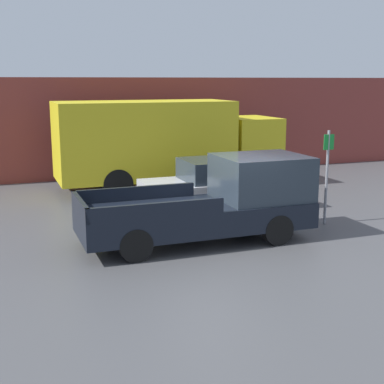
{
  "coord_description": "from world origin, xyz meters",
  "views": [
    {
      "loc": [
        -4.97,
        -11.12,
        3.76
      ],
      "look_at": [
        -0.36,
        1.25,
        0.99
      ],
      "focal_mm": 50.0,
      "sensor_mm": 36.0,
      "label": 1
    }
  ],
  "objects_px": {
    "pickup_truck": "(219,202)",
    "parking_sign": "(327,172)",
    "car": "(223,183)",
    "delivery_truck": "(164,141)"
  },
  "relations": [
    {
      "from": "car",
      "to": "delivery_truck",
      "type": "bearing_deg",
      "value": 101.67
    },
    {
      "from": "pickup_truck",
      "to": "delivery_truck",
      "type": "bearing_deg",
      "value": 84.13
    },
    {
      "from": "car",
      "to": "parking_sign",
      "type": "bearing_deg",
      "value": -54.39
    },
    {
      "from": "pickup_truck",
      "to": "car",
      "type": "height_order",
      "value": "pickup_truck"
    },
    {
      "from": "car",
      "to": "pickup_truck",
      "type": "bearing_deg",
      "value": -115.46
    },
    {
      "from": "pickup_truck",
      "to": "car",
      "type": "bearing_deg",
      "value": 64.54
    },
    {
      "from": "pickup_truck",
      "to": "car",
      "type": "distance_m",
      "value": 3.2
    },
    {
      "from": "parking_sign",
      "to": "car",
      "type": "bearing_deg",
      "value": 125.61
    },
    {
      "from": "pickup_truck",
      "to": "parking_sign",
      "type": "bearing_deg",
      "value": 5.55
    },
    {
      "from": "parking_sign",
      "to": "delivery_truck",
      "type": "bearing_deg",
      "value": 112.92
    }
  ]
}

